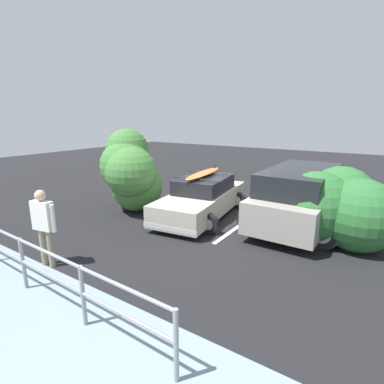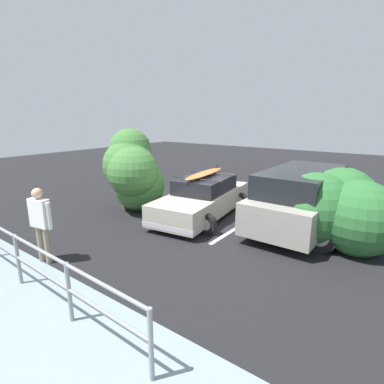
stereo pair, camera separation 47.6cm
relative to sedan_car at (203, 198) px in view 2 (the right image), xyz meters
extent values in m
cube|color=black|center=(-0.75, -0.24, -0.63)|extent=(44.00, 44.00, 0.02)
cube|color=silver|center=(-1.49, 0.04, -0.62)|extent=(0.12, 3.63, 0.00)
cube|color=#B7B29E|center=(-0.01, 0.04, -0.13)|extent=(2.19, 4.56, 0.66)
cube|color=black|center=(0.02, -0.13, 0.44)|extent=(1.70, 2.28, 0.48)
cube|color=silver|center=(-0.28, 2.18, -0.34)|extent=(1.67, 0.31, 0.14)
cube|color=silver|center=(0.27, -2.09, -0.34)|extent=(1.67, 0.31, 0.14)
cylinder|color=black|center=(-1.01, 1.28, -0.32)|extent=(0.59, 0.18, 0.59)
cylinder|color=#B7B7BC|center=(-1.01, 1.28, -0.32)|extent=(0.32, 0.19, 0.32)
cylinder|color=black|center=(0.65, 1.50, -0.32)|extent=(0.59, 0.18, 0.59)
cylinder|color=#B7B7BC|center=(0.65, 1.50, -0.32)|extent=(0.32, 0.19, 0.32)
cylinder|color=black|center=(-0.66, -1.41, -0.32)|extent=(0.59, 0.18, 0.59)
cylinder|color=#B7B7BC|center=(-0.66, -1.41, -0.32)|extent=(0.32, 0.19, 0.32)
cylinder|color=black|center=(1.00, -1.20, -0.32)|extent=(0.59, 0.18, 0.59)
cylinder|color=#B7B7BC|center=(1.00, -1.20, -0.32)|extent=(0.32, 0.19, 0.32)
cylinder|color=black|center=(-0.06, 0.44, 0.72)|extent=(1.71, 0.25, 0.03)
cylinder|color=black|center=(0.09, -0.71, 0.72)|extent=(1.71, 0.25, 0.03)
ellipsoid|color=orange|center=(0.12, -0.25, 0.78)|extent=(0.74, 2.57, 0.09)
cone|color=black|center=(0.24, -1.25, 0.90)|extent=(0.10, 0.10, 0.14)
cube|color=#9E998E|center=(-2.97, -0.73, 0.08)|extent=(1.94, 4.45, 0.87)
cube|color=black|center=(-2.97, -0.73, 0.84)|extent=(1.78, 3.48, 0.65)
cylinder|color=black|center=(-3.00, -3.05, 0.18)|extent=(0.73, 0.19, 0.73)
cylinder|color=black|center=(-3.91, 0.61, -0.21)|extent=(0.81, 0.22, 0.81)
cylinder|color=#B7B7BC|center=(-3.91, 0.61, -0.21)|extent=(0.44, 0.23, 0.44)
cylinder|color=black|center=(-1.99, 0.58, -0.21)|extent=(0.81, 0.22, 0.81)
cylinder|color=#B7B7BC|center=(-1.99, 0.58, -0.21)|extent=(0.44, 0.23, 0.44)
cylinder|color=black|center=(-3.95, -2.05, -0.21)|extent=(0.81, 0.22, 0.81)
cylinder|color=#B7B7BC|center=(-3.95, -2.05, -0.21)|extent=(0.44, 0.23, 0.44)
cylinder|color=black|center=(-2.03, -2.07, -0.21)|extent=(0.81, 0.22, 0.81)
cylinder|color=#B7B7BC|center=(-2.03, -2.07, -0.21)|extent=(0.44, 0.23, 0.44)
cylinder|color=gray|center=(0.94, 4.90, -0.19)|extent=(0.13, 0.13, 0.86)
cylinder|color=gray|center=(1.17, 4.94, -0.19)|extent=(0.13, 0.13, 0.86)
cube|color=silver|center=(1.06, 4.92, 0.57)|extent=(0.53, 0.28, 0.65)
sphere|color=#D6A884|center=(1.06, 4.92, 1.02)|extent=(0.23, 0.23, 0.23)
cylinder|color=silver|center=(0.76, 4.87, 0.54)|extent=(0.09, 0.09, 0.61)
cylinder|color=silver|center=(1.35, 4.97, 0.54)|extent=(0.09, 0.09, 0.61)
cylinder|color=gray|center=(-3.15, 5.80, -0.09)|extent=(0.07, 0.07, 1.05)
cylinder|color=gray|center=(-1.30, 5.75, -0.09)|extent=(0.07, 0.07, 1.05)
cylinder|color=gray|center=(0.56, 5.70, -0.09)|extent=(0.07, 0.07, 1.05)
cylinder|color=gray|center=(0.56, 5.70, 0.40)|extent=(7.44, 0.27, 0.06)
cylinder|color=gray|center=(0.56, 5.70, -0.04)|extent=(7.44, 0.27, 0.06)
cylinder|color=brown|center=(2.74, 0.98, -0.30)|extent=(0.33, 0.33, 0.63)
sphere|color=#427A38|center=(2.03, 1.21, 0.83)|extent=(1.71, 1.71, 1.71)
sphere|color=#427A38|center=(2.66, 0.72, 1.50)|extent=(1.49, 1.49, 1.49)
sphere|color=#427A38|center=(2.51, 0.95, 0.98)|extent=(1.80, 1.80, 1.80)
sphere|color=#427A38|center=(2.56, 0.87, 1.39)|extent=(1.28, 1.28, 1.28)
sphere|color=#427A38|center=(2.19, 0.80, 0.27)|extent=(1.78, 1.78, 1.78)
sphere|color=#427A38|center=(2.30, 1.04, 0.85)|extent=(1.74, 1.74, 1.74)
cylinder|color=brown|center=(-4.05, -0.37, -0.42)|extent=(0.33, 0.33, 0.39)
sphere|color=#2D6B33|center=(-3.77, -0.70, 0.23)|extent=(1.49, 1.49, 1.49)
sphere|color=#2D6B33|center=(-3.62, 0.12, 0.31)|extent=(1.92, 1.92, 1.92)
sphere|color=#2D6B33|center=(-4.61, 0.03, 0.23)|extent=(1.89, 1.89, 1.89)
sphere|color=#2D6B33|center=(-3.85, -0.15, 0.30)|extent=(1.71, 1.71, 1.71)
sphere|color=#2D6B33|center=(-4.07, -0.69, 0.38)|extent=(1.90, 1.90, 1.90)
camera|label=1|loc=(-5.02, 8.29, 2.66)|focal=28.00mm
camera|label=2|loc=(-5.41, 8.02, 2.66)|focal=28.00mm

